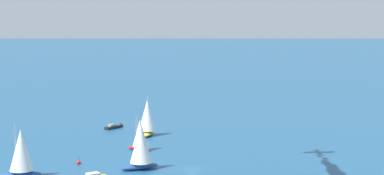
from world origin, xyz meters
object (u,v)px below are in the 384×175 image
object	(u,v)px
sailboat_far_stbd	(140,135)
motorboat_ahead	(114,127)
sailboat_outer_ring_c	(21,153)
sailboat_trailing	(147,117)
sailboat_outer_ring_b	(141,146)
marker_buoy	(79,163)

from	to	relation	value
sailboat_far_stbd	motorboat_ahead	size ratio (longest dim) A/B	1.36
sailboat_far_stbd	sailboat_outer_ring_c	world-z (taller)	sailboat_outer_ring_c
sailboat_trailing	sailboat_outer_ring_b	world-z (taller)	sailboat_trailing
motorboat_ahead	sailboat_outer_ring_b	bearing A→B (deg)	-58.42
motorboat_ahead	marker_buoy	world-z (taller)	marker_buoy
marker_buoy	motorboat_ahead	bearing A→B (deg)	104.70
marker_buoy	sailboat_outer_ring_c	bearing A→B (deg)	-111.93
sailboat_trailing	marker_buoy	world-z (taller)	sailboat_trailing
sailboat_outer_ring_c	motorboat_ahead	bearing A→B (deg)	95.65
sailboat_trailing	motorboat_ahead	size ratio (longest dim) A/B	1.76
sailboat_trailing	sailboat_outer_ring_b	distance (m)	43.08
sailboat_outer_ring_b	marker_buoy	size ratio (longest dim) A/B	6.05
sailboat_far_stbd	sailboat_outer_ring_b	bearing A→B (deg)	-66.66
motorboat_ahead	marker_buoy	distance (m)	50.13
sailboat_outer_ring_b	sailboat_trailing	bearing A→B (deg)	109.91
sailboat_outer_ring_b	marker_buoy	distance (m)	17.97
sailboat_outer_ring_b	sailboat_outer_ring_c	world-z (taller)	sailboat_outer_ring_c
motorboat_ahead	sailboat_outer_ring_b	distance (m)	57.26
sailboat_far_stbd	motorboat_ahead	xyz separation A→B (m)	(-21.41, 28.98, -3.95)
sailboat_far_stbd	sailboat_trailing	world-z (taller)	sailboat_trailing
motorboat_ahead	marker_buoy	xyz separation A→B (m)	(12.72, -48.48, -0.16)
sailboat_trailing	sailboat_far_stbd	bearing A→B (deg)	-73.45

